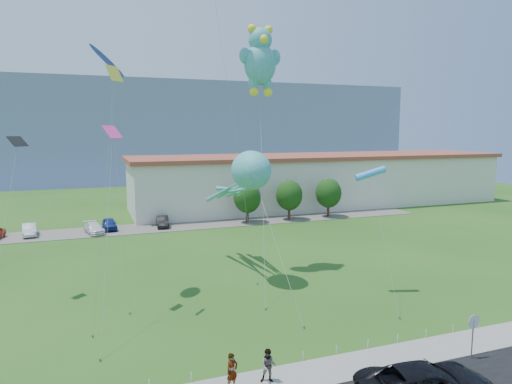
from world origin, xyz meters
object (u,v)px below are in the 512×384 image
stop_sign (473,326)px  parked_car_black (162,221)px  warehouse (320,180)px  pedestrian_left (232,371)px  parked_car_white (94,228)px  octopus_kite (245,179)px  pedestrian_right (269,366)px  teddy_bear_kite (260,59)px  parked_car_blue (109,224)px  parked_car_silver (29,230)px

stop_sign → parked_car_black: 40.78m
warehouse → pedestrian_left: (-29.35, -46.66, -3.17)m
warehouse → parked_car_white: warehouse is taller
warehouse → octopus_kite: (-23.39, -31.07, 4.08)m
pedestrian_right → teddy_bear_kite: bearing=93.1°
stop_sign → pedestrian_right: bearing=172.4°
pedestrian_left → warehouse: bearing=37.1°
parked_car_blue → pedestrian_left: bearing=-87.1°
pedestrian_right → parked_car_blue: (-5.70, 38.45, -0.19)m
parked_car_silver → parked_car_white: parked_car_silver is taller
pedestrian_right → parked_car_black: pedestrian_right is taller
stop_sign → parked_car_silver: bearing=122.8°
teddy_bear_kite → parked_car_silver: bearing=135.3°
parked_car_white → parked_car_blue: (1.79, 1.54, 0.06)m
parked_car_silver → octopus_kite: 30.23m
stop_sign → parked_car_blue: bearing=112.8°
parked_car_black → teddy_bear_kite: size_ratio=0.19×
parked_car_silver → parked_car_blue: bearing=-5.3°
octopus_kite → warehouse: bearing=53.0°
parked_car_silver → parked_car_black: 15.17m
pedestrian_left → parked_car_silver: 40.22m
pedestrian_left → parked_car_blue: 38.57m
pedestrian_left → parked_car_black: 37.95m
parked_car_blue → parked_car_black: size_ratio=0.99×
parked_car_black → warehouse: bearing=23.6°
pedestrian_right → parked_car_white: bearing=123.8°
pedestrian_right → octopus_kite: size_ratio=0.10×
pedestrian_right → octopus_kite: bearing=97.5°
pedestrian_right → parked_car_silver: 40.90m
pedestrian_right → teddy_bear_kite: teddy_bear_kite is taller
pedestrian_left → parked_car_white: pedestrian_left is taller
warehouse → pedestrian_left: 55.21m
parked_car_silver → pedestrian_left: bearing=-78.3°
parked_car_white → parked_car_black: bearing=-5.8°
pedestrian_left → parked_car_white: (-5.69, 36.84, -0.28)m
warehouse → teddy_bear_kite: bearing=-126.4°
parked_car_white → pedestrian_left: bearing=-94.3°
stop_sign → parked_car_blue: 43.31m
octopus_kite → stop_sign: bearing=-68.1°
stop_sign → pedestrian_left: (-12.85, 1.55, -0.91)m
warehouse → stop_sign: warehouse is taller
pedestrian_left → parked_car_black: pedestrian_left is taller
warehouse → parked_car_blue: 34.43m
warehouse → parked_car_blue: warehouse is taller
stop_sign → octopus_kite: size_ratio=0.15×
parked_car_silver → teddy_bear_kite: bearing=-51.4°
parked_car_black → pedestrian_left: bearing=-88.2°
warehouse → parked_car_white: (-35.04, -9.82, -3.45)m
parked_car_black → stop_sign: bearing=-69.7°
stop_sign → parked_car_black: stop_sign is taller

